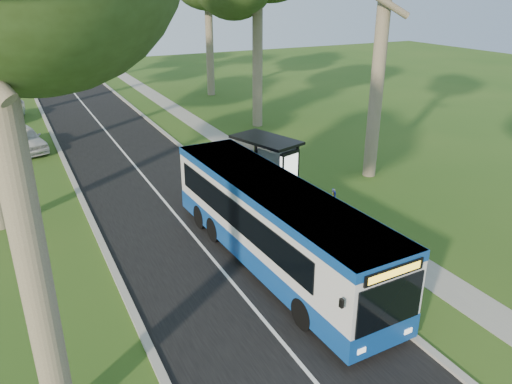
# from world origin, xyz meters

# --- Properties ---
(ground) EXTENTS (120.00, 120.00, 0.00)m
(ground) POSITION_xyz_m (0.00, 0.00, 0.00)
(ground) COLOR #2A4F18
(ground) RESTS_ON ground
(road) EXTENTS (7.00, 100.00, 0.02)m
(road) POSITION_xyz_m (-3.50, 10.00, 0.01)
(road) COLOR black
(road) RESTS_ON ground
(kerb_east) EXTENTS (0.25, 100.00, 0.12)m
(kerb_east) POSITION_xyz_m (0.00, 10.00, 0.06)
(kerb_east) COLOR #9E9B93
(kerb_east) RESTS_ON ground
(kerb_west) EXTENTS (0.25, 100.00, 0.12)m
(kerb_west) POSITION_xyz_m (-7.00, 10.00, 0.06)
(kerb_west) COLOR #9E9B93
(kerb_west) RESTS_ON ground
(centre_line) EXTENTS (0.12, 100.00, 0.00)m
(centre_line) POSITION_xyz_m (-3.50, 10.00, 0.02)
(centre_line) COLOR white
(centre_line) RESTS_ON road
(footpath) EXTENTS (1.50, 100.00, 0.02)m
(footpath) POSITION_xyz_m (3.00, 10.00, 0.01)
(footpath) COLOR gray
(footpath) RESTS_ON ground
(bus) EXTENTS (2.95, 11.86, 3.12)m
(bus) POSITION_xyz_m (-1.64, 0.07, 1.62)
(bus) COLOR silver
(bus) RESTS_ON ground
(bus_stop_sign) EXTENTS (0.17, 0.36, 2.63)m
(bus_stop_sign) POSITION_xyz_m (0.74, -0.14, 1.63)
(bus_stop_sign) COLOR gray
(bus_stop_sign) RESTS_ON ground
(bus_shelter) EXTENTS (2.72, 3.72, 2.86)m
(bus_shelter) POSITION_xyz_m (1.37, 5.64, 2.03)
(bus_shelter) COLOR black
(bus_shelter) RESTS_ON ground
(litter_bin) EXTENTS (0.60, 0.60, 1.06)m
(litter_bin) POSITION_xyz_m (1.08, 4.43, 0.54)
(litter_bin) COLOR black
(litter_bin) RESTS_ON ground
(car_white) EXTENTS (2.95, 4.95, 1.58)m
(car_white) POSITION_xyz_m (-8.91, 19.12, 0.79)
(car_white) COLOR silver
(car_white) RESTS_ON ground
(car_silver) EXTENTS (2.12, 4.27, 1.35)m
(car_silver) POSITION_xyz_m (-9.20, 28.08, 0.67)
(car_silver) COLOR #A8ACB0
(car_silver) RESTS_ON ground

